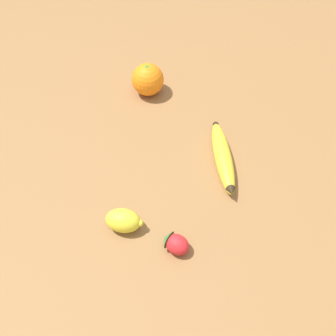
% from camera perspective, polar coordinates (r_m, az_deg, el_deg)
% --- Properties ---
extents(ground_plane, '(3.00, 3.00, 0.00)m').
position_cam_1_polar(ground_plane, '(0.89, 2.24, -2.16)').
color(ground_plane, olive).
extents(banana, '(0.15, 0.20, 0.04)m').
position_cam_1_polar(banana, '(0.92, 7.99, 1.54)').
color(banana, yellow).
rests_on(banana, ground_plane).
extents(orange, '(0.09, 0.09, 0.09)m').
position_cam_1_polar(orange, '(1.07, -2.96, 12.71)').
color(orange, orange).
rests_on(orange, ground_plane).
extents(strawberry, '(0.06, 0.04, 0.04)m').
position_cam_1_polar(strawberry, '(0.78, 1.08, -10.89)').
color(strawberry, red).
rests_on(strawberry, ground_plane).
extents(lemon, '(0.09, 0.07, 0.05)m').
position_cam_1_polar(lemon, '(0.81, -6.49, -7.59)').
color(lemon, yellow).
rests_on(lemon, ground_plane).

